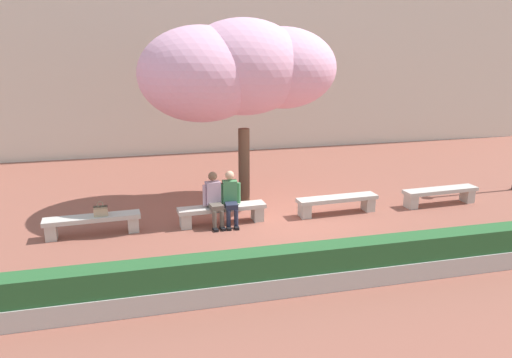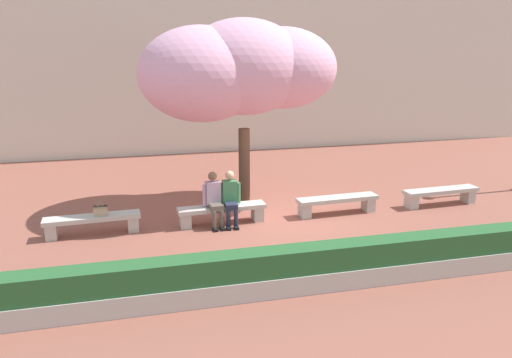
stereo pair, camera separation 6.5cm
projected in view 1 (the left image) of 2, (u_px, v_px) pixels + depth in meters
ground_plane at (281, 218)px, 12.33m from camera, size 100.00×100.00×0.00m
building_facade at (210, 10)px, 20.32m from camera, size 28.00×4.00×10.97m
stone_bench_west_end at (93, 222)px, 11.19m from camera, size 2.12×0.51×0.45m
stone_bench_near_west at (222, 211)px, 11.90m from camera, size 2.12×0.51×0.45m
stone_bench_center at (337, 202)px, 12.60m from camera, size 2.12×0.51×0.45m
stone_bench_near_east at (440, 193)px, 13.30m from camera, size 2.12×0.51×0.45m
person_seated_left at (214, 197)px, 11.70m from camera, size 0.51×0.71×1.29m
person_seated_right at (230, 196)px, 11.79m from camera, size 0.51×0.70×1.29m
handbag at (101, 210)px, 11.14m from camera, size 0.30×0.15×0.34m
cherry_tree_main at (238, 70)px, 12.59m from camera, size 5.10×3.39×4.81m
planter_hedge_foreground at (341, 265)px, 8.86m from camera, size 14.37×0.50×0.80m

